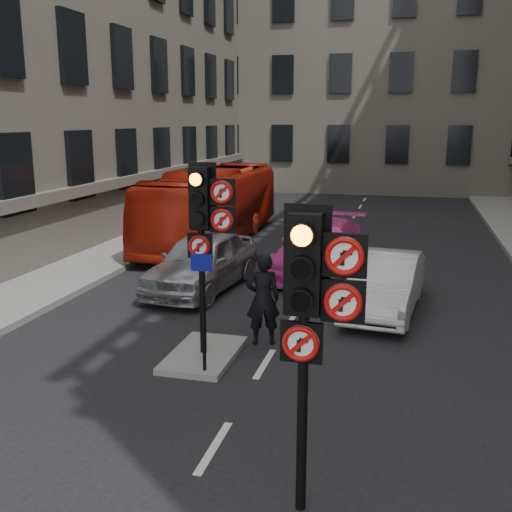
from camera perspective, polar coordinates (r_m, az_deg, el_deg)
The scene contains 12 objects.
pavement_left at distance 20.12m, azimuth -14.58°, elevation -0.04°, with size 3.00×50.00×0.16m, color gray.
centre_island at distance 11.61m, azimuth -5.00°, elevation -9.35°, with size 1.20×2.00×0.12m, color gray.
building_far at distance 43.54m, azimuth 11.83°, elevation 20.00°, with size 30.00×14.00×20.00m, color #666056.
signal_near at distance 6.46m, azimuth 5.38°, elevation -3.97°, with size 0.91×0.40×3.58m.
signal_far at distance 10.86m, azimuth -4.86°, elevation 3.61°, with size 0.91×0.40×3.58m.
car_silver at distance 15.92m, azimuth -5.13°, elevation -0.50°, with size 1.81×4.51×1.54m, color #9FA2A6.
car_white at distance 14.40m, azimuth 12.18°, elevation -2.55°, with size 1.45×4.14×1.37m, color silver.
car_pink at distance 17.73m, azimuth 6.20°, elevation 0.83°, with size 2.12×5.22×1.51m, color #F046AD.
bus_red at distance 21.98m, azimuth -4.13°, elevation 4.81°, with size 2.28×9.75×2.72m, color #99190B.
motorcycle at distance 14.70m, azimuth 9.28°, elevation -2.69°, with size 0.50×1.79×1.07m, color black.
motorcyclist at distance 11.97m, azimuth 0.66°, elevation -4.11°, with size 0.69×0.45×1.89m, color black.
info_sign at distance 10.32m, azimuth -5.09°, elevation -3.84°, with size 0.36×0.12×2.11m.
Camera 1 is at (2.43, -5.12, 4.46)m, focal length 42.00 mm.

